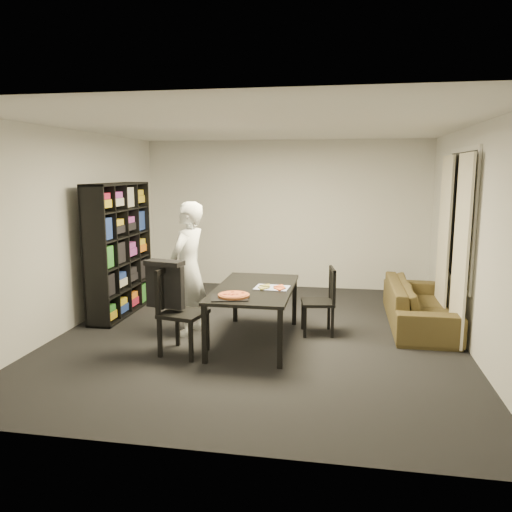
% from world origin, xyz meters
% --- Properties ---
extents(room, '(5.01, 5.51, 2.61)m').
position_xyz_m(room, '(0.00, 0.00, 1.30)').
color(room, black).
rests_on(room, ground).
extents(window_pane, '(0.02, 1.40, 1.60)m').
position_xyz_m(window_pane, '(2.48, 0.60, 1.50)').
color(window_pane, black).
rests_on(window_pane, room).
extents(window_frame, '(0.03, 1.52, 1.72)m').
position_xyz_m(window_frame, '(2.48, 0.60, 1.50)').
color(window_frame, white).
rests_on(window_frame, room).
extents(curtain_left, '(0.03, 0.70, 2.25)m').
position_xyz_m(curtain_left, '(2.40, 0.08, 1.15)').
color(curtain_left, beige).
rests_on(curtain_left, room).
extents(curtain_right, '(0.03, 0.70, 2.25)m').
position_xyz_m(curtain_right, '(2.40, 1.12, 1.15)').
color(curtain_right, beige).
rests_on(curtain_right, room).
extents(bookshelf, '(0.35, 1.50, 1.90)m').
position_xyz_m(bookshelf, '(-2.16, 0.60, 0.95)').
color(bookshelf, black).
rests_on(bookshelf, room).
extents(dining_table, '(0.91, 1.64, 0.69)m').
position_xyz_m(dining_table, '(-0.01, -0.29, 0.62)').
color(dining_table, black).
rests_on(dining_table, room).
extents(chair_left, '(0.54, 0.54, 0.99)m').
position_xyz_m(chair_left, '(-0.83, -0.81, 0.57)').
color(chair_left, black).
rests_on(chair_left, room).
extents(chair_right, '(0.46, 0.46, 0.86)m').
position_xyz_m(chair_right, '(0.81, 0.17, 0.49)').
color(chair_right, black).
rests_on(chair_right, room).
extents(draped_jacket, '(0.47, 0.27, 0.55)m').
position_xyz_m(draped_jacket, '(-0.96, -0.78, 0.82)').
color(draped_jacket, black).
rests_on(draped_jacket, chair_left).
extents(person, '(0.53, 0.69, 1.69)m').
position_xyz_m(person, '(-0.90, -0.10, 0.85)').
color(person, white).
rests_on(person, room).
extents(baking_tray, '(0.47, 0.41, 0.01)m').
position_xyz_m(baking_tray, '(-0.19, -0.86, 0.69)').
color(baking_tray, black).
rests_on(baking_tray, dining_table).
extents(pepperoni_pizza, '(0.35, 0.35, 0.03)m').
position_xyz_m(pepperoni_pizza, '(-0.15, -0.82, 0.71)').
color(pepperoni_pizza, '#AC5A32').
rests_on(pepperoni_pizza, dining_table).
extents(kitchen_towel, '(0.42, 0.33, 0.01)m').
position_xyz_m(kitchen_towel, '(0.20, -0.30, 0.69)').
color(kitchen_towel, silver).
rests_on(kitchen_towel, dining_table).
extents(pizza_slices, '(0.39, 0.33, 0.01)m').
position_xyz_m(pizza_slices, '(0.21, -0.31, 0.70)').
color(pizza_slices, gold).
rests_on(pizza_slices, dining_table).
extents(sofa, '(0.79, 2.01, 0.59)m').
position_xyz_m(sofa, '(2.07, 0.75, 0.29)').
color(sofa, '#3F2F19').
rests_on(sofa, room).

